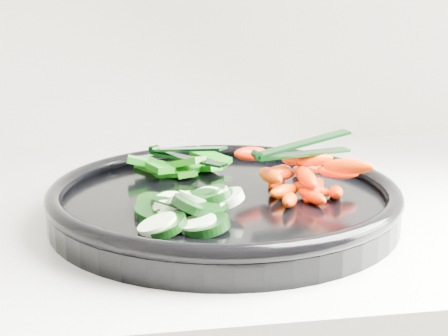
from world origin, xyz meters
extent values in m
cube|color=silver|center=(0.00, 1.70, 0.92)|extent=(2.02, 0.62, 0.03)
cylinder|color=black|center=(-0.23, 1.62, 0.94)|extent=(0.41, 0.41, 0.02)
torus|color=black|center=(-0.23, 1.62, 0.96)|extent=(0.41, 0.41, 0.02)
cylinder|color=black|center=(-0.30, 1.53, 0.96)|extent=(0.06, 0.06, 0.03)
cylinder|color=#DFF5C4|center=(-0.31, 1.53, 0.96)|extent=(0.05, 0.05, 0.02)
cylinder|color=black|center=(-0.29, 1.58, 0.96)|extent=(0.05, 0.06, 0.03)
cylinder|color=beige|center=(-0.29, 1.57, 0.96)|extent=(0.04, 0.05, 0.02)
cylinder|color=black|center=(-0.30, 1.59, 0.96)|extent=(0.05, 0.05, 0.03)
cylinder|color=#DBEEBF|center=(-0.29, 1.59, 0.96)|extent=(0.05, 0.05, 0.02)
cylinder|color=black|center=(-0.26, 1.52, 0.96)|extent=(0.06, 0.06, 0.02)
cylinder|color=#D9F3C2|center=(-0.27, 1.52, 0.96)|extent=(0.05, 0.05, 0.02)
cylinder|color=black|center=(-0.28, 1.58, 0.96)|extent=(0.06, 0.05, 0.03)
cylinder|color=beige|center=(-0.28, 1.60, 0.96)|extent=(0.04, 0.04, 0.02)
cylinder|color=black|center=(-0.29, 1.57, 0.96)|extent=(0.05, 0.05, 0.01)
cylinder|color=beige|center=(-0.29, 1.58, 0.96)|extent=(0.05, 0.04, 0.01)
cylinder|color=black|center=(-0.30, 1.57, 0.96)|extent=(0.05, 0.05, 0.02)
cylinder|color=#D9F9C7|center=(-0.29, 1.57, 0.96)|extent=(0.04, 0.04, 0.01)
cylinder|color=black|center=(-0.30, 1.58, 0.96)|extent=(0.05, 0.06, 0.03)
cylinder|color=beige|center=(-0.29, 1.58, 0.96)|extent=(0.03, 0.03, 0.02)
cylinder|color=black|center=(-0.25, 1.57, 0.97)|extent=(0.05, 0.06, 0.03)
cylinder|color=#D7F4C3|center=(-0.23, 1.57, 0.97)|extent=(0.04, 0.04, 0.02)
cylinder|color=black|center=(-0.27, 1.55, 0.97)|extent=(0.05, 0.05, 0.03)
cylinder|color=beige|center=(-0.27, 1.57, 0.97)|extent=(0.04, 0.04, 0.03)
cylinder|color=black|center=(-0.26, 1.56, 0.97)|extent=(0.06, 0.05, 0.03)
cylinder|color=beige|center=(-0.25, 1.56, 0.97)|extent=(0.05, 0.05, 0.03)
cylinder|color=black|center=(-0.26, 1.58, 0.97)|extent=(0.06, 0.06, 0.02)
cylinder|color=#E2F8C6|center=(-0.25, 1.58, 0.97)|extent=(0.04, 0.04, 0.02)
ellipsoid|color=#F43600|center=(-0.14, 1.60, 0.96)|extent=(0.04, 0.05, 0.03)
ellipsoid|color=#DD5500|center=(-0.17, 1.60, 0.96)|extent=(0.05, 0.04, 0.02)
ellipsoid|color=#F82A00|center=(-0.14, 1.58, 0.96)|extent=(0.03, 0.05, 0.02)
ellipsoid|color=#E53200|center=(-0.17, 1.64, 0.96)|extent=(0.03, 0.05, 0.02)
ellipsoid|color=#FF1700|center=(-0.12, 1.59, 0.96)|extent=(0.02, 0.05, 0.03)
ellipsoid|color=#FF5D00|center=(-0.17, 1.63, 0.96)|extent=(0.03, 0.04, 0.02)
ellipsoid|color=#DA5600|center=(-0.17, 1.57, 0.96)|extent=(0.03, 0.04, 0.02)
ellipsoid|color=#E04200|center=(-0.14, 1.61, 0.96)|extent=(0.04, 0.03, 0.02)
ellipsoid|color=#FF3D00|center=(-0.13, 1.68, 0.96)|extent=(0.03, 0.04, 0.02)
ellipsoid|color=#E70E00|center=(-0.16, 1.67, 0.96)|extent=(0.03, 0.04, 0.02)
ellipsoid|color=#FF5E00|center=(-0.18, 1.62, 0.98)|extent=(0.03, 0.05, 0.02)
ellipsoid|color=#E43E00|center=(-0.13, 1.64, 0.98)|extent=(0.04, 0.04, 0.02)
ellipsoid|color=#EB4500|center=(-0.16, 1.63, 0.98)|extent=(0.04, 0.04, 0.02)
ellipsoid|color=#FD1F00|center=(-0.14, 1.60, 0.98)|extent=(0.02, 0.06, 0.02)
ellipsoid|color=#FB2C00|center=(-0.17, 1.62, 0.98)|extent=(0.05, 0.05, 0.03)
ellipsoid|color=#FF4A00|center=(-0.10, 1.62, 0.98)|extent=(0.05, 0.02, 0.02)
ellipsoid|color=#E93100|center=(-0.13, 1.62, 0.99)|extent=(0.04, 0.02, 0.02)
ellipsoid|color=#FF1000|center=(-0.19, 1.66, 0.99)|extent=(0.05, 0.03, 0.02)
ellipsoid|color=#ED3700|center=(-0.14, 1.63, 0.99)|extent=(0.05, 0.03, 0.02)
ellipsoid|color=#E53900|center=(-0.10, 1.59, 0.99)|extent=(0.05, 0.05, 0.03)
cube|color=#236B0A|center=(-0.27, 1.71, 0.96)|extent=(0.02, 0.05, 0.02)
cube|color=#1B6F0A|center=(-0.27, 1.73, 0.96)|extent=(0.05, 0.03, 0.02)
cube|color=#126509|center=(-0.24, 1.72, 0.96)|extent=(0.05, 0.06, 0.02)
cube|color=#17700A|center=(-0.27, 1.70, 0.96)|extent=(0.05, 0.04, 0.01)
cube|color=#0A720E|center=(-0.27, 1.72, 0.96)|extent=(0.07, 0.04, 0.02)
cube|color=#216409|center=(-0.30, 1.74, 0.96)|extent=(0.04, 0.05, 0.01)
cube|color=#20690A|center=(-0.28, 1.72, 0.96)|extent=(0.02, 0.06, 0.03)
cube|color=#0A6E0B|center=(-0.27, 1.71, 0.97)|extent=(0.06, 0.06, 0.03)
cube|color=#09660D|center=(-0.30, 1.72, 0.97)|extent=(0.05, 0.02, 0.02)
cube|color=#1A6409|center=(-0.30, 1.71, 0.97)|extent=(0.05, 0.07, 0.01)
cube|color=#0A6A0C|center=(-0.23, 1.74, 0.97)|extent=(0.05, 0.05, 0.02)
cylinder|color=black|center=(-0.20, 1.61, 1.00)|extent=(0.01, 0.01, 0.01)
cube|color=black|center=(-0.14, 1.62, 1.00)|extent=(0.11, 0.04, 0.00)
cube|color=black|center=(-0.14, 1.62, 1.01)|extent=(0.11, 0.04, 0.02)
cylinder|color=black|center=(-0.30, 1.75, 0.98)|extent=(0.01, 0.01, 0.01)
cube|color=black|center=(-0.26, 1.71, 0.97)|extent=(0.09, 0.09, 0.00)
cube|color=black|center=(-0.26, 1.71, 0.99)|extent=(0.09, 0.09, 0.02)
camera|label=1|loc=(-0.33, 0.99, 1.16)|focal=50.00mm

